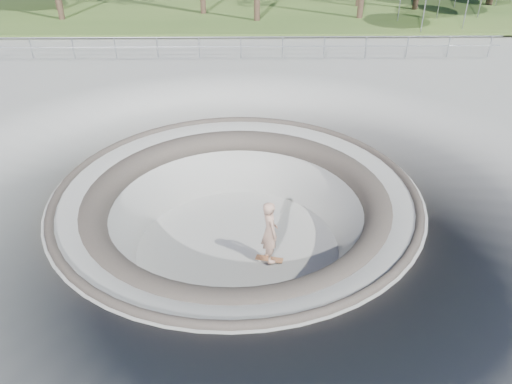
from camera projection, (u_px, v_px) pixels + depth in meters
ground at (237, 192)px, 14.04m from camera, size 180.00×180.00×0.00m
skate_bowl at (238, 243)px, 15.00m from camera, size 14.00×14.00×4.10m
distant_hills at (274, 10)px, 66.32m from camera, size 103.20×45.00×28.60m
safety_railing at (241, 47)px, 23.86m from camera, size 25.00×0.06×1.03m
skateboard at (269, 259)px, 14.38m from camera, size 0.82×0.41×0.08m
skater at (270, 232)px, 13.86m from camera, size 0.65×0.81×1.92m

